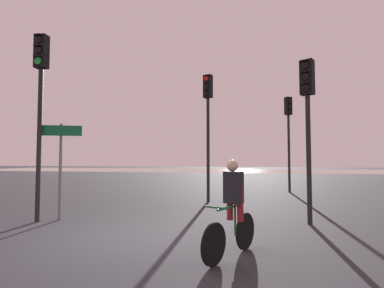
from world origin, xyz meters
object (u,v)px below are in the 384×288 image
traffic_light_center (208,114)px  direction_sign_post (61,157)px  traffic_light_near_left (40,92)px  cyclist (233,207)px  traffic_light_near_right (308,109)px  traffic_light_far_right (289,126)px

traffic_light_center → direction_sign_post: size_ratio=1.90×
traffic_light_near_left → cyclist: size_ratio=3.07×
traffic_light_near_left → traffic_light_near_right: bearing=-172.6°
traffic_light_near_left → traffic_light_center: size_ratio=1.01×
traffic_light_near_right → traffic_light_center: traffic_light_center is taller
traffic_light_far_right → traffic_light_near_left: bearing=20.0°
traffic_light_far_right → cyclist: (-2.18, -10.45, -2.48)m
traffic_light_near_right → cyclist: size_ratio=2.58×
traffic_light_near_left → cyclist: (5.18, -1.79, -2.60)m
traffic_light_far_right → traffic_light_near_right: bearing=57.1°
traffic_light_far_right → direction_sign_post: bearing=20.6°
traffic_light_near_right → traffic_light_far_right: 7.61m
traffic_light_far_right → cyclist: traffic_light_far_right is taller
traffic_light_near_right → traffic_light_far_right: traffic_light_far_right is taller
direction_sign_post → traffic_light_far_right: bearing=-151.9°
traffic_light_near_left → traffic_light_far_right: (7.35, 8.66, -0.13)m
traffic_light_near_right → traffic_light_center: size_ratio=0.85×
traffic_light_center → cyclist: (1.32, -6.33, -2.58)m
traffic_light_center → traffic_light_far_right: traffic_light_center is taller
direction_sign_post → cyclist: (4.76, -2.11, -0.88)m
traffic_light_near_left → traffic_light_far_right: 11.37m
cyclist → traffic_light_center: bearing=-52.5°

